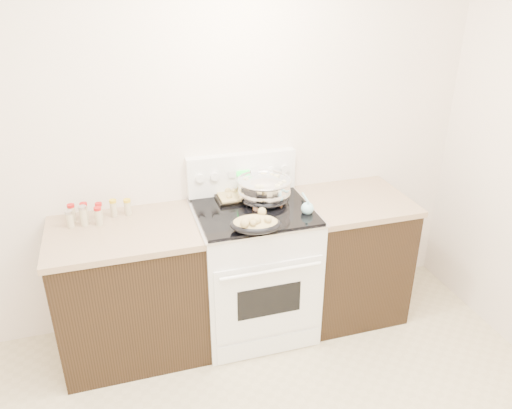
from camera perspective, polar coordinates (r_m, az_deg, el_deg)
name	(u,v)px	position (r m, az deg, el deg)	size (l,w,h in m)	color
room_shell	(274,197)	(1.60, 2.10, 0.84)	(4.10, 3.60, 2.75)	white
counter_left	(131,291)	(3.39, -14.06, -9.57)	(0.93, 0.67, 0.92)	black
counter_right	(349,255)	(3.73, 10.59, -5.69)	(0.73, 0.67, 0.92)	black
kitchen_range	(254,268)	(3.47, -0.26, -7.24)	(0.78, 0.73, 1.22)	white
mixing_bowl	(264,190)	(3.31, 0.95, 1.65)	(0.39, 0.39, 0.21)	silver
roasting_pan	(255,223)	(2.96, -0.08, -2.17)	(0.35, 0.28, 0.12)	black
baking_sheet	(242,194)	(3.41, -1.63, 1.19)	(0.36, 0.25, 0.06)	black
wooden_spoon	(259,206)	(3.25, 0.36, -0.22)	(0.20, 0.18, 0.04)	#A06B49
blue_ladle	(307,207)	(3.21, 5.86, -0.30)	(0.11, 0.28, 0.10)	#9ADFE6
spice_jars	(93,213)	(3.28, -18.14, -0.89)	(0.40, 0.15, 0.13)	#BFB28C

